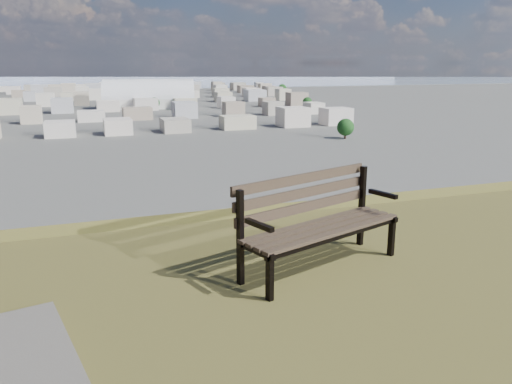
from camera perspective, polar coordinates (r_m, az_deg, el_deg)
name	(u,v)px	position (r m, az deg, el deg)	size (l,w,h in m)	color
park_bench	(316,217)	(4.94, 6.87, -2.83)	(1.83, 1.11, 0.92)	#3D3323
arena	(149,99)	(320.09, -12.09, 10.34)	(57.50, 31.68, 22.99)	silver
city_blocks	(82,96)	(397.15, -19.25, 10.34)	(395.00, 361.00, 7.00)	beige
city_trees	(35,102)	(322.79, -23.91, 9.37)	(406.52, 387.20, 9.98)	#2F1E17
bay_water	(80,80)	(902.41, -19.45, 12.00)	(2400.00, 700.00, 0.12)	#99ADC2
far_hills	(53,64)	(1406.22, -22.15, 13.43)	(2050.00, 340.00, 60.00)	#8E94B0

